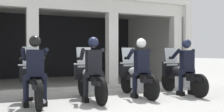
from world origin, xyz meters
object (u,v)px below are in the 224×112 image
Objects in this scene: motorcycle_far_left at (33,83)px; police_officer_far_left at (35,64)px; motorcycle_center_right at (136,78)px; police_officer_far_right at (186,62)px; police_officer_center_left at (93,63)px; motorcycle_center_left at (89,80)px; motorcycle_far_right at (180,77)px; police_officer_center_right at (141,62)px.

police_officer_far_left is (-0.00, -0.28, 0.44)m from motorcycle_far_left.
motorcycle_center_right is 1.29× the size of police_officer_far_right.
motorcycle_far_left is at bearing 177.06° from police_officer_far_right.
motorcycle_center_right is at bearing 8.37° from police_officer_center_left.
motorcycle_center_left is 0.52m from police_officer_center_left.
motorcycle_far_left is 1.39m from motorcycle_center_left.
police_officer_far_left is at bearing -175.15° from motorcycle_far_right.
police_officer_center_left is at bearing -96.89° from motorcycle_center_left.
police_officer_far_left is 4.16m from police_officer_far_right.
police_officer_center_left is at bearing -1.49° from police_officer_far_left.
police_officer_far_right is at bearing -7.67° from police_officer_center_left.
police_officer_center_left is at bearing -179.87° from police_officer_far_right.
motorcycle_center_right is 1.39m from motorcycle_far_right.
motorcycle_far_left is 2.78m from motorcycle_center_right.
police_officer_center_left is 1.39m from police_officer_center_right.
police_officer_far_right is (2.78, -0.05, 0.00)m from police_officer_center_left.
police_officer_far_left is 1.39m from police_officer_center_left.
motorcycle_center_left is at bearing 171.18° from police_officer_center_right.
police_officer_center_right is 1.39m from police_officer_far_right.
motorcycle_center_left is at bearing -1.49° from motorcycle_far_left.
motorcycle_far_left is 1.29× the size of police_officer_center_right.
police_officer_far_left reaches higher than motorcycle_far_left.
police_officer_center_left is 1.00× the size of police_officer_center_right.
police_officer_far_right is (-0.00, -0.28, 0.44)m from motorcycle_far_right.
police_officer_far_left is 1.00× the size of police_officer_center_left.
motorcycle_center_left is (1.39, 0.04, 0.00)m from motorcycle_far_left.
police_officer_far_right reaches higher than motorcycle_center_right.
police_officer_far_left and police_officer_center_left have the same top height.
police_officer_center_left is (1.39, -0.25, 0.44)m from motorcycle_far_left.
motorcycle_far_right is at bearing 5.12° from police_officer_center_right.
motorcycle_center_left is 1.47m from police_officer_center_right.
motorcycle_center_right is at bearing 164.21° from police_officer_far_right.
motorcycle_far_left and motorcycle_center_left have the same top height.
motorcycle_center_left is 1.00× the size of motorcycle_far_right.
police_officer_far_right is (1.39, -0.14, 0.00)m from police_officer_center_right.
motorcycle_far_left is 1.00× the size of motorcycle_center_right.
police_officer_center_left is 0.78× the size of motorcycle_center_right.
police_officer_far_right is at bearing -17.77° from motorcycle_center_right.
police_officer_center_left and police_officer_center_right have the same top height.
police_officer_far_left is 0.78× the size of motorcycle_center_left.
motorcycle_far_left is 4.20m from police_officer_far_right.
motorcycle_far_left is at bearing -178.26° from motorcycle_center_right.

